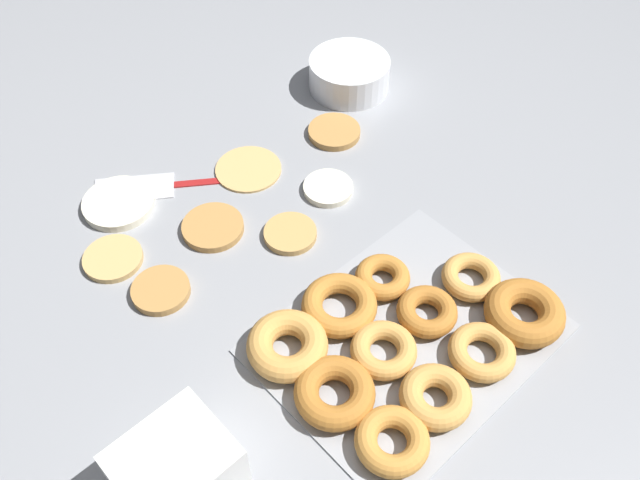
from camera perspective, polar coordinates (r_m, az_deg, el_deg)
name	(u,v)px	position (r m, az deg, el deg)	size (l,w,h in m)	color
ground_plane	(296,229)	(1.09, -2.03, 0.94)	(3.00, 3.00, 0.00)	gray
pancake_0	(334,132)	(1.25, 1.20, 9.10)	(0.10, 0.10, 0.01)	#B27F42
pancake_1	(213,227)	(1.10, -9.01, 1.07)	(0.10, 0.10, 0.01)	#B27F42
pancake_2	(328,188)	(1.14, 0.69, 4.39)	(0.08, 0.08, 0.01)	silver
pancake_3	(248,168)	(1.19, -6.06, 6.04)	(0.11, 0.11, 0.01)	tan
pancake_4	(119,203)	(1.17, -16.60, 2.97)	(0.12, 0.12, 0.01)	silver
pancake_5	(161,290)	(1.03, -13.26, -4.14)	(0.09, 0.09, 0.01)	#B27F42
pancake_6	(290,234)	(1.08, -2.52, 0.55)	(0.08, 0.08, 0.01)	tan
pancake_7	(113,258)	(1.09, -17.04, -1.49)	(0.09, 0.09, 0.01)	tan
donut_tray	(402,341)	(0.95, 6.95, -8.47)	(0.39, 0.31, 0.04)	#93969B
batter_bowl	(349,74)	(1.35, 2.48, 13.80)	(0.16, 0.16, 0.06)	white
container_stack	(177,471)	(0.85, -11.95, -18.50)	(0.13, 0.11, 0.09)	white
spatula	(154,186)	(1.19, -13.83, 4.42)	(0.26, 0.20, 0.01)	maroon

